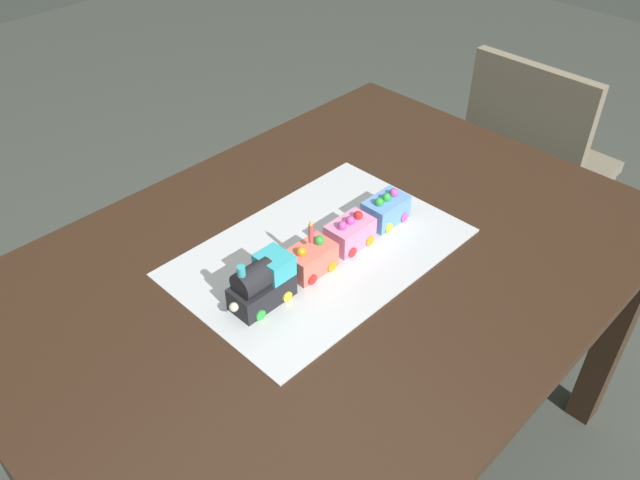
# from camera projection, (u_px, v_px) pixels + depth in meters

# --- Properties ---
(ground_plane) EXTENTS (8.00, 8.00, 0.00)m
(ground_plane) POSITION_uv_depth(u_px,v_px,m) (329.00, 455.00, 1.80)
(ground_plane) COLOR #474C44
(dining_table) EXTENTS (1.40, 1.00, 0.74)m
(dining_table) POSITION_uv_depth(u_px,v_px,m) (331.00, 293.00, 1.40)
(dining_table) COLOR #382316
(dining_table) RESTS_ON ground
(chair) EXTENTS (0.41, 0.41, 0.86)m
(chair) POSITION_uv_depth(u_px,v_px,m) (532.00, 166.00, 2.11)
(chair) COLOR gray
(chair) RESTS_ON ground
(cake_board) EXTENTS (0.60, 0.40, 0.00)m
(cake_board) POSITION_uv_depth(u_px,v_px,m) (320.00, 252.00, 1.35)
(cake_board) COLOR silver
(cake_board) RESTS_ON dining_table
(cake_locomotive) EXTENTS (0.14, 0.08, 0.12)m
(cake_locomotive) POSITION_uv_depth(u_px,v_px,m) (260.00, 282.00, 1.20)
(cake_locomotive) COLOR #232328
(cake_locomotive) RESTS_ON cake_board
(cake_car_gondola_coral) EXTENTS (0.10, 0.08, 0.07)m
(cake_car_gondola_coral) POSITION_uv_depth(u_px,v_px,m) (309.00, 258.00, 1.28)
(cake_car_gondola_coral) COLOR #F27260
(cake_car_gondola_coral) RESTS_ON cake_board
(cake_car_tanker_bubblegum) EXTENTS (0.10, 0.08, 0.07)m
(cake_car_tanker_bubblegum) POSITION_uv_depth(u_px,v_px,m) (348.00, 232.00, 1.35)
(cake_car_tanker_bubblegum) COLOR pink
(cake_car_tanker_bubblegum) RESTS_ON cake_board
(cake_car_hopper_sky_blue) EXTENTS (0.10, 0.08, 0.07)m
(cake_car_hopper_sky_blue) POSITION_uv_depth(u_px,v_px,m) (384.00, 209.00, 1.41)
(cake_car_hopper_sky_blue) COLOR #669EEA
(cake_car_hopper_sky_blue) RESTS_ON cake_board
(birthday_candle) EXTENTS (0.01, 0.01, 0.05)m
(birthday_candle) POSITION_uv_depth(u_px,v_px,m) (309.00, 230.00, 1.24)
(birthday_candle) COLOR #F24C59
(birthday_candle) RESTS_ON cake_car_gondola_coral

